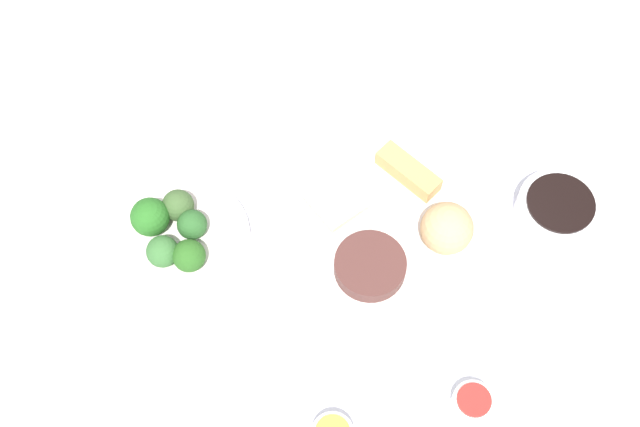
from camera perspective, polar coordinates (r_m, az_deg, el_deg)
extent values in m
cube|color=white|center=(1.16, 2.54, 0.30)|extent=(2.20, 2.20, 0.02)
cylinder|color=white|center=(1.13, 4.81, -0.75)|extent=(0.30, 0.30, 0.02)
sphere|color=tan|center=(1.09, 8.84, -1.04)|extent=(0.07, 0.07, 0.07)
cube|color=tan|center=(1.15, 6.18, 2.94)|extent=(0.10, 0.07, 0.03)
cube|color=beige|center=(1.13, 1.14, 0.86)|extent=(0.09, 0.09, 0.01)
cylinder|color=#4F2C28|center=(1.08, 3.51, -3.68)|extent=(0.10, 0.10, 0.02)
cylinder|color=white|center=(1.13, -9.77, -1.81)|extent=(0.19, 0.19, 0.01)
sphere|color=#295B27|center=(1.11, -8.91, -0.77)|extent=(0.04, 0.04, 0.04)
sphere|color=#276721|center=(1.12, -11.77, -0.24)|extent=(0.05, 0.05, 0.05)
sphere|color=#366A32|center=(1.10, -10.94, -2.58)|extent=(0.04, 0.04, 0.04)
sphere|color=#3C5B2E|center=(1.13, -9.87, 0.57)|extent=(0.04, 0.04, 0.04)
sphere|color=#295D1E|center=(1.09, -9.12, -2.93)|extent=(0.04, 0.04, 0.04)
cylinder|color=white|center=(1.18, 16.22, 0.26)|extent=(0.11, 0.11, 0.03)
cylinder|color=black|center=(1.16, 16.45, 0.70)|extent=(0.09, 0.09, 0.00)
cylinder|color=white|center=(1.05, 10.59, -12.85)|extent=(0.05, 0.05, 0.02)
cylinder|color=red|center=(1.04, 10.70, -12.67)|extent=(0.04, 0.04, 0.00)
cylinder|color=white|center=(1.30, 1.52, 12.93)|extent=(0.06, 0.06, 0.06)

